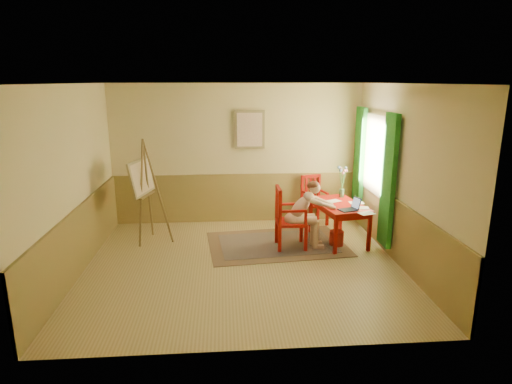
{
  "coord_description": "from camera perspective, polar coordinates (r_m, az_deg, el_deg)",
  "views": [
    {
      "loc": [
        -0.28,
        -6.35,
        2.84
      ],
      "look_at": [
        0.25,
        0.55,
        1.05
      ],
      "focal_mm": 30.26,
      "sensor_mm": 36.0,
      "label": 1
    }
  ],
  "objects": [
    {
      "name": "rug",
      "position": [
        7.78,
        2.78,
        -6.85
      ],
      "size": [
        2.54,
        1.83,
        0.02
      ],
      "color": "#8C7251",
      "rests_on": "room"
    },
    {
      "name": "room",
      "position": [
        6.51,
        -1.82,
        1.73
      ],
      "size": [
        5.04,
        4.54,
        2.84
      ],
      "color": "tan",
      "rests_on": "ground"
    },
    {
      "name": "wainscot",
      "position": [
        7.52,
        -2.05,
        -3.63
      ],
      "size": [
        5.0,
        4.5,
        1.0
      ],
      "color": "#A08645",
      "rests_on": "room"
    },
    {
      "name": "papers",
      "position": [
        7.7,
        12.84,
        -1.82
      ],
      "size": [
        0.66,
        1.05,
        0.0
      ],
      "color": "white",
      "rests_on": "table"
    },
    {
      "name": "laptop",
      "position": [
        7.46,
        12.4,
        -2.02
      ],
      "size": [
        0.39,
        0.31,
        0.21
      ],
      "color": "#1E2338",
      "rests_on": "table"
    },
    {
      "name": "window",
      "position": [
        8.06,
        15.27,
        3.31
      ],
      "size": [
        0.12,
        2.01,
        2.2
      ],
      "color": "white",
      "rests_on": "room"
    },
    {
      "name": "wastebasket",
      "position": [
        7.8,
        10.59,
        -6.04
      ],
      "size": [
        0.27,
        0.27,
        0.27
      ],
      "primitive_type": "cylinder",
      "rotation": [
        0.0,
        0.0,
        -0.07
      ],
      "color": "#AB281C",
      "rests_on": "room"
    },
    {
      "name": "easel",
      "position": [
        7.88,
        -14.65,
        1.36
      ],
      "size": [
        0.7,
        0.84,
        1.88
      ],
      "color": "olive",
      "rests_on": "room"
    },
    {
      "name": "wall_portrait",
      "position": [
        8.62,
        -0.85,
        8.24
      ],
      "size": [
        0.6,
        0.05,
        0.76
      ],
      "color": "#8F7E51",
      "rests_on": "room"
    },
    {
      "name": "vase",
      "position": [
        8.21,
        11.3,
        1.19
      ],
      "size": [
        0.21,
        0.29,
        0.59
      ],
      "color": "#3F724C",
      "rests_on": "table"
    },
    {
      "name": "figure",
      "position": [
        7.46,
        6.48,
        -2.58
      ],
      "size": [
        0.88,
        0.38,
        1.2
      ],
      "color": "beige",
      "rests_on": "room"
    },
    {
      "name": "chair_left",
      "position": [
        7.46,
        4.24,
        -3.44
      ],
      "size": [
        0.5,
        0.48,
        1.09
      ],
      "color": "#B51006",
      "rests_on": "room"
    },
    {
      "name": "chair_back",
      "position": [
        8.86,
        7.61,
        -1.01
      ],
      "size": [
        0.53,
        0.55,
        0.98
      ],
      "color": "#B51006",
      "rests_on": "room"
    },
    {
      "name": "table",
      "position": [
        7.85,
        10.92,
        -2.12
      ],
      "size": [
        0.93,
        1.31,
        0.72
      ],
      "color": "#B51006",
      "rests_on": "room"
    }
  ]
}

